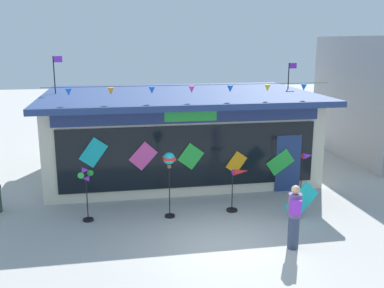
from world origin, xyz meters
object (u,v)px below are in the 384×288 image
Objects in this scene: kite_shop_building at (178,132)px; wind_spinner_center_right at (305,174)px; person_near_camera at (294,216)px; display_kite_on_ground at (302,200)px; wind_spinner_center_left at (238,182)px; wind_spinner_left at (169,165)px; wind_spinner_far_left at (86,183)px.

kite_shop_building reaches higher than wind_spinner_center_right.
display_kite_on_ground is at bearing -102.66° from person_near_camera.
person_near_camera is (1.89, -7.13, -0.76)m from kite_shop_building.
wind_spinner_center_right is at bearing -102.05° from person_near_camera.
display_kite_on_ground is (1.01, 1.81, -0.33)m from person_near_camera.
wind_spinner_center_left is at bearing -176.82° from wind_spinner_center_right.
kite_shop_building reaches higher than display_kite_on_ground.
kite_shop_building is 4.61m from wind_spinner_left.
kite_shop_building reaches higher than wind_spinner_center_left.
person_near_camera reaches higher than wind_spinner_center_left.
wind_spinner_left is at bearing 168.23° from display_kite_on_ground.
display_kite_on_ground is (2.90, -5.32, -1.08)m from kite_shop_building.
kite_shop_building is at bearing -58.67° from person_near_camera.
kite_shop_building is 6.03× the size of wind_spinner_far_left.
wind_spinner_center_right reaches higher than display_kite_on_ground.
wind_spinner_center_right is at bearing 3.22° from wind_spinner_left.
wind_spinner_center_right is 1.67× the size of display_kite_on_ground.
display_kite_on_ground is at bearing -28.50° from wind_spinner_center_left.
wind_spinner_center_right is (2.23, 0.12, 0.12)m from wind_spinner_center_left.
display_kite_on_ground is (1.69, -0.92, -0.36)m from wind_spinner_center_left.
wind_spinner_far_left is at bearing 177.32° from wind_spinner_left.
display_kite_on_ground is (3.82, -0.80, -1.07)m from wind_spinner_left.
person_near_camera is 1.63× the size of display_kite_on_ground.
wind_spinner_far_left is 1.61× the size of display_kite_on_ground.
kite_shop_building reaches higher than wind_spinner_far_left.
wind_spinner_left is 1.16× the size of wind_spinner_center_right.
wind_spinner_center_left is 1.32× the size of display_kite_on_ground.
kite_shop_building is 4.62m from wind_spinner_center_left.
wind_spinner_center_left reaches higher than display_kite_on_ground.
person_near_camera is (2.81, -2.61, -0.74)m from wind_spinner_left.
wind_spinner_left is at bearing -176.75° from wind_spinner_center_left.
kite_shop_building is 6.15m from display_kite_on_ground.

